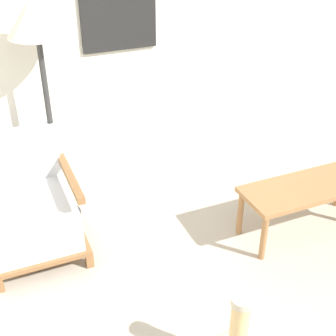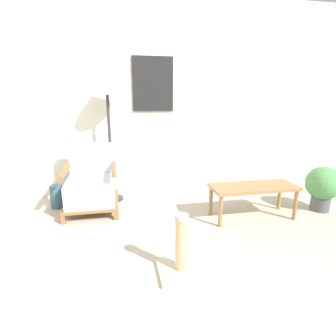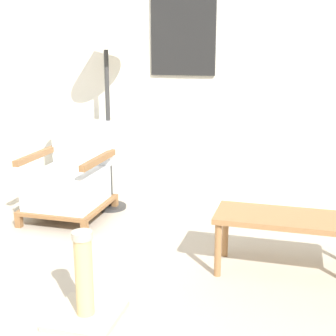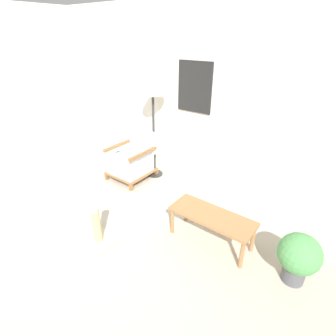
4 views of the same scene
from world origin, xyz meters
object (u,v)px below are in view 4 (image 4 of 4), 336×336
(coffee_table, at_px, (212,218))
(vase, at_px, (121,159))
(potted_plant, at_px, (299,256))
(floor_lamp, at_px, (153,93))
(scratching_post, at_px, (98,232))
(armchair, at_px, (132,161))

(coffee_table, distance_m, vase, 2.44)
(coffee_table, distance_m, potted_plant, 0.95)
(coffee_table, bearing_deg, potted_plant, 1.51)
(vase, bearing_deg, floor_lamp, 11.37)
(coffee_table, bearing_deg, scratching_post, -142.02)
(floor_lamp, bearing_deg, potted_plant, -18.51)
(floor_lamp, relative_size, potted_plant, 2.98)
(armchair, distance_m, scratching_post, 1.64)
(vase, height_order, scratching_post, scratching_post)
(armchair, relative_size, potted_plant, 1.44)
(floor_lamp, distance_m, coffee_table, 2.14)
(scratching_post, bearing_deg, potted_plant, 23.03)
(scratching_post, bearing_deg, vase, 128.73)
(coffee_table, bearing_deg, armchair, 162.51)
(armchair, distance_m, potted_plant, 2.87)
(coffee_table, xyz_separation_m, vase, (-2.32, 0.74, -0.20))
(floor_lamp, relative_size, coffee_table, 1.69)
(coffee_table, relative_size, potted_plant, 1.76)
(armchair, distance_m, floor_lamp, 1.19)
(armchair, xyz_separation_m, coffee_table, (1.86, -0.59, 0.04))
(armchair, bearing_deg, scratching_post, -60.36)
(scratching_post, bearing_deg, armchair, 119.64)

